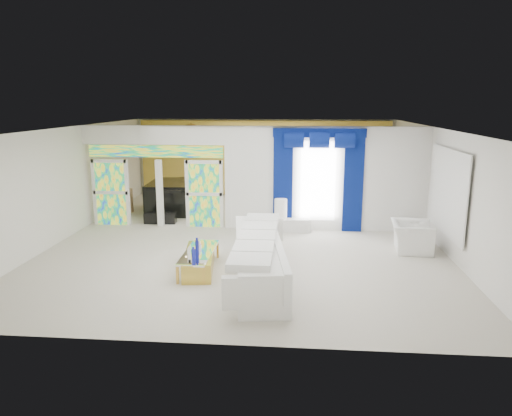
# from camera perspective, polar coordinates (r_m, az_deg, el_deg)

# --- Properties ---
(floor) EXTENTS (12.00, 12.00, 0.00)m
(floor) POSITION_cam_1_polar(r_m,az_deg,el_deg) (13.26, -0.85, -3.48)
(floor) COLOR #B7AF9E
(floor) RESTS_ON ground
(dividing_wall) EXTENTS (5.70, 0.18, 3.00)m
(dividing_wall) POSITION_cam_1_polar(r_m,az_deg,el_deg) (13.87, 8.44, 3.46)
(dividing_wall) COLOR white
(dividing_wall) RESTS_ON ground
(dividing_header) EXTENTS (4.30, 0.18, 0.55)m
(dividing_header) POSITION_cam_1_polar(r_m,az_deg,el_deg) (14.31, -12.03, 8.54)
(dividing_header) COLOR white
(dividing_header) RESTS_ON dividing_wall
(stained_panel_left) EXTENTS (0.95, 0.04, 2.00)m
(stained_panel_left) POSITION_cam_1_polar(r_m,az_deg,el_deg) (15.00, -16.95, 1.79)
(stained_panel_left) COLOR #994C3F
(stained_panel_left) RESTS_ON ground
(stained_panel_right) EXTENTS (0.95, 0.04, 2.00)m
(stained_panel_right) POSITION_cam_1_polar(r_m,az_deg,el_deg) (14.19, -6.19, 1.68)
(stained_panel_right) COLOR #994C3F
(stained_panel_right) RESTS_ON ground
(stained_transom) EXTENTS (4.00, 0.05, 0.35)m
(stained_transom) POSITION_cam_1_polar(r_m,az_deg,el_deg) (14.35, -11.94, 6.65)
(stained_transom) COLOR #994C3F
(stained_transom) RESTS_ON dividing_header
(window_pane) EXTENTS (1.00, 0.02, 2.30)m
(window_pane) POSITION_cam_1_polar(r_m,az_deg,el_deg) (13.77, 7.42, 3.21)
(window_pane) COLOR white
(window_pane) RESTS_ON dividing_wall
(blue_drape_left) EXTENTS (0.55, 0.10, 2.80)m
(blue_drape_left) POSITION_cam_1_polar(r_m,az_deg,el_deg) (13.74, 3.24, 3.06)
(blue_drape_left) COLOR #031443
(blue_drape_left) RESTS_ON ground
(blue_drape_right) EXTENTS (0.55, 0.10, 2.80)m
(blue_drape_right) POSITION_cam_1_polar(r_m,az_deg,el_deg) (13.82, 11.56, 2.89)
(blue_drape_right) COLOR #031443
(blue_drape_right) RESTS_ON ground
(blue_pelmet) EXTENTS (2.60, 0.12, 0.25)m
(blue_pelmet) POSITION_cam_1_polar(r_m,az_deg,el_deg) (13.58, 7.59, 8.90)
(blue_pelmet) COLOR #031443
(blue_pelmet) RESTS_ON dividing_wall
(wall_mirror) EXTENTS (0.04, 2.70, 1.90)m
(wall_mirror) POSITION_cam_1_polar(r_m,az_deg,el_deg) (12.41, 21.96, 1.83)
(wall_mirror) COLOR white
(wall_mirror) RESTS_ON ground
(gold_curtains) EXTENTS (9.70, 0.12, 2.90)m
(gold_curtains) POSITION_cam_1_polar(r_m,az_deg,el_deg) (18.74, 0.95, 5.96)
(gold_curtains) COLOR #BB8D2C
(gold_curtains) RESTS_ON ground
(white_sofa) EXTENTS (1.49, 4.39, 0.82)m
(white_sofa) POSITION_cam_1_polar(r_m,az_deg,el_deg) (10.22, 0.28, -6.03)
(white_sofa) COLOR white
(white_sofa) RESTS_ON ground
(coffee_table) EXTENTS (0.85, 1.90, 0.41)m
(coffee_table) POSITION_cam_1_polar(r_m,az_deg,el_deg) (10.76, -6.82, -6.32)
(coffee_table) COLOR gold
(coffee_table) RESTS_ON ground
(console_table) EXTENTS (1.16, 0.50, 0.37)m
(console_table) POSITION_cam_1_polar(r_m,az_deg,el_deg) (13.80, 4.20, -2.06)
(console_table) COLOR silver
(console_table) RESTS_ON ground
(table_lamp) EXTENTS (0.36, 0.36, 0.58)m
(table_lamp) POSITION_cam_1_polar(r_m,az_deg,el_deg) (13.69, 2.97, -0.11)
(table_lamp) COLOR white
(table_lamp) RESTS_ON console_table
(armchair) EXTENTS (1.09, 1.21, 0.72)m
(armchair) POSITION_cam_1_polar(r_m,az_deg,el_deg) (12.60, 18.09, -3.28)
(armchair) COLOR white
(armchair) RESTS_ON ground
(grand_piano) EXTENTS (1.64, 2.09, 1.02)m
(grand_piano) POSITION_cam_1_polar(r_m,az_deg,el_deg) (16.45, -9.87, 1.34)
(grand_piano) COLOR black
(grand_piano) RESTS_ON ground
(piano_bench) EXTENTS (0.98, 0.42, 0.32)m
(piano_bench) POSITION_cam_1_polar(r_m,az_deg,el_deg) (15.02, -11.35, -1.16)
(piano_bench) COLOR black
(piano_bench) RESTS_ON ground
(tv_console) EXTENTS (0.63, 0.59, 0.81)m
(tv_console) POSITION_cam_1_polar(r_m,az_deg,el_deg) (16.61, -15.74, 0.79)
(tv_console) COLOR #A48E52
(tv_console) RESTS_ON ground
(chandelier) EXTENTS (0.60, 0.60, 0.60)m
(chandelier) POSITION_cam_1_polar(r_m,az_deg,el_deg) (16.50, -7.75, 8.95)
(chandelier) COLOR gold
(chandelier) RESTS_ON ceiling
(decanters) EXTENTS (0.14, 0.84, 0.29)m
(decanters) POSITION_cam_1_polar(r_m,az_deg,el_deg) (10.58, -7.14, -4.88)
(decanters) COLOR #161E99
(decanters) RESTS_ON coffee_table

